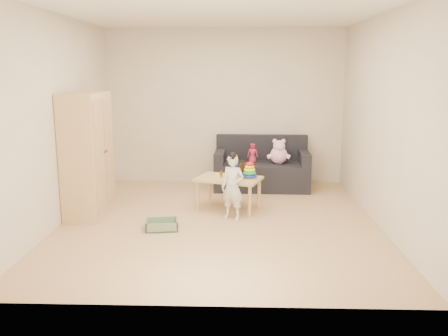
{
  "coord_description": "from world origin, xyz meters",
  "views": [
    {
      "loc": [
        0.25,
        -5.84,
        1.91
      ],
      "look_at": [
        0.05,
        0.25,
        0.65
      ],
      "focal_mm": 38.0,
      "sensor_mm": 36.0,
      "label": 1
    }
  ],
  "objects_px": {
    "sofa": "(262,176)",
    "play_table": "(229,193)",
    "wardrobe": "(87,155)",
    "toddler": "(233,188)"
  },
  "relations": [
    {
      "from": "wardrobe",
      "to": "sofa",
      "type": "xyz_separation_m",
      "value": [
        2.38,
        1.48,
        -0.6
      ]
    },
    {
      "from": "sofa",
      "to": "toddler",
      "type": "bearing_deg",
      "value": -103.96
    },
    {
      "from": "sofa",
      "to": "play_table",
      "type": "distance_m",
      "value": 1.31
    },
    {
      "from": "wardrobe",
      "to": "sofa",
      "type": "height_order",
      "value": "wardrobe"
    },
    {
      "from": "wardrobe",
      "to": "play_table",
      "type": "xyz_separation_m",
      "value": [
        1.87,
        0.27,
        -0.59
      ]
    },
    {
      "from": "sofa",
      "to": "play_table",
      "type": "bearing_deg",
      "value": -111.46
    },
    {
      "from": "wardrobe",
      "to": "toddler",
      "type": "xyz_separation_m",
      "value": [
        1.93,
        -0.15,
        -0.4
      ]
    },
    {
      "from": "wardrobe",
      "to": "play_table",
      "type": "distance_m",
      "value": 1.98
    },
    {
      "from": "play_table",
      "to": "toddler",
      "type": "height_order",
      "value": "toddler"
    },
    {
      "from": "wardrobe",
      "to": "toddler",
      "type": "height_order",
      "value": "wardrobe"
    }
  ]
}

